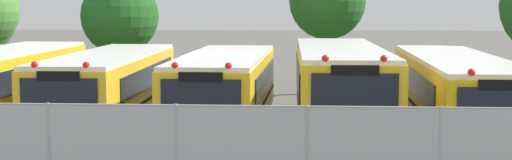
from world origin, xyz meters
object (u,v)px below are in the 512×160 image
school_bus_2 (225,89)px  school_bus_3 (339,85)px  tree_2 (329,0)px  school_bus_1 (110,87)px  school_bus_4 (456,91)px  tree_1 (122,17)px

school_bus_2 → school_bus_3: bearing=-175.7°
school_bus_3 → tree_2: (-0.02, 9.36, 2.65)m
school_bus_1 → tree_2: (7.21, 9.21, 2.76)m
school_bus_4 → tree_1: bearing=-34.4°
school_bus_4 → school_bus_3: bearing=-3.0°
school_bus_2 → school_bus_4: school_bus_2 is taller
school_bus_2 → school_bus_3: school_bus_3 is taller
school_bus_1 → school_bus_3: 7.23m
school_bus_2 → tree_1: (-5.38, 8.82, 2.02)m
school_bus_3 → tree_1: 12.55m
tree_2 → school_bus_4: bearing=-69.9°
school_bus_3 → school_bus_1: bearing=-2.1°
school_bus_4 → tree_2: (-3.51, 9.61, 2.77)m
tree_1 → tree_2: tree_2 is taller
school_bus_4 → tree_1: tree_1 is taller
school_bus_4 → tree_2: tree_2 is taller
school_bus_3 → tree_1: size_ratio=2.15×
school_bus_1 → tree_1: size_ratio=2.02×
school_bus_1 → school_bus_2: size_ratio=1.06×
school_bus_4 → tree_2: bearing=-68.8°
tree_1 → tree_2: (8.90, 0.72, 0.74)m
school_bus_2 → tree_1: size_ratio=1.91×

